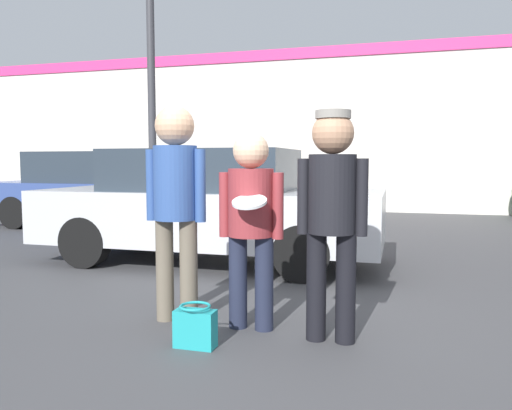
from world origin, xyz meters
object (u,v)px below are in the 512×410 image
at_px(parked_car_near, 209,205).
at_px(person_right, 332,204).
at_px(handbag, 195,327).
at_px(parked_car_far, 99,190).
at_px(street_lamp, 168,19).
at_px(person_left, 176,192).
at_px(person_middle_with_frisbee, 251,214).

bearing_deg(parked_car_near, person_right, -52.30).
height_order(parked_car_near, handbag, parked_car_near).
xyz_separation_m(parked_car_far, street_lamp, (2.62, -2.03, 2.71)).
distance_m(person_right, parked_car_near, 3.26).
xyz_separation_m(parked_car_near, handbag, (1.05, -2.97, -0.61)).
xyz_separation_m(parked_car_near, street_lamp, (-0.93, 0.77, 2.71)).
distance_m(person_right, parked_car_far, 7.71).
height_order(person_left, parked_car_near, person_left).
bearing_deg(handbag, street_lamp, 117.95).
height_order(person_left, street_lamp, street_lamp).
distance_m(person_middle_with_frisbee, handbag, 0.97).
bearing_deg(parked_car_near, person_middle_with_frisbee, -61.70).
bearing_deg(parked_car_far, street_lamp, -37.82).
bearing_deg(person_left, parked_car_near, 105.26).
relative_size(person_right, parked_car_far, 0.37).
distance_m(person_middle_with_frisbee, street_lamp, 4.69).
distance_m(street_lamp, handbag, 5.38).
relative_size(person_middle_with_frisbee, parked_car_far, 0.34).
relative_size(person_right, handbag, 5.47).
relative_size(person_left, parked_car_near, 0.40).
bearing_deg(person_middle_with_frisbee, person_left, 178.92).
relative_size(person_middle_with_frisbee, parked_car_near, 0.35).
bearing_deg(handbag, person_left, 126.61).
bearing_deg(handbag, parked_car_far, 128.58).
distance_m(person_left, person_middle_with_frisbee, 0.68).
bearing_deg(street_lamp, person_middle_with_frisbee, -55.07).
height_order(person_middle_with_frisbee, person_right, person_right).
xyz_separation_m(person_left, handbag, (0.38, -0.52, -0.95)).
bearing_deg(person_middle_with_frisbee, parked_car_near, 118.30).
distance_m(person_middle_with_frisbee, parked_car_far, 7.18).
height_order(parked_car_near, parked_car_far, parked_car_far).
distance_m(parked_car_near, handbag, 3.21).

